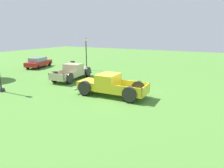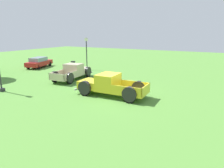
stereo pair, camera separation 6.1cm
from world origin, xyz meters
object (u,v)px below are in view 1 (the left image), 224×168
at_px(sedan_distant_a, 38,62).
at_px(trash_can, 73,65).
at_px(pickup_truck_foreground, 107,85).
at_px(lamp_post_far, 86,53).
at_px(pickup_truck_behind_left, 74,72).

distance_m(sedan_distant_a, trash_can, 4.75).
xyz_separation_m(pickup_truck_foreground, sedan_distant_a, (6.22, 14.13, -0.06)).
relative_size(pickup_truck_foreground, sedan_distant_a, 1.24).
xyz_separation_m(pickup_truck_foreground, lamp_post_far, (7.95, 7.57, 1.31)).
bearing_deg(pickup_truck_foreground, sedan_distant_a, 66.23).
bearing_deg(pickup_truck_behind_left, lamp_post_far, 21.23).
distance_m(sedan_distant_a, lamp_post_far, 6.92).
xyz_separation_m(pickup_truck_foreground, trash_can, (7.80, 9.65, -0.29)).
relative_size(pickup_truck_foreground, lamp_post_far, 1.35).
height_order(pickup_truck_foreground, pickup_truck_behind_left, pickup_truck_foreground).
bearing_deg(trash_can, pickup_truck_behind_left, -139.66).
bearing_deg(lamp_post_far, pickup_truck_foreground, -136.39).
bearing_deg(trash_can, lamp_post_far, -86.04).
relative_size(pickup_truck_foreground, trash_can, 5.65).
relative_size(pickup_truck_behind_left, sedan_distant_a, 1.19).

